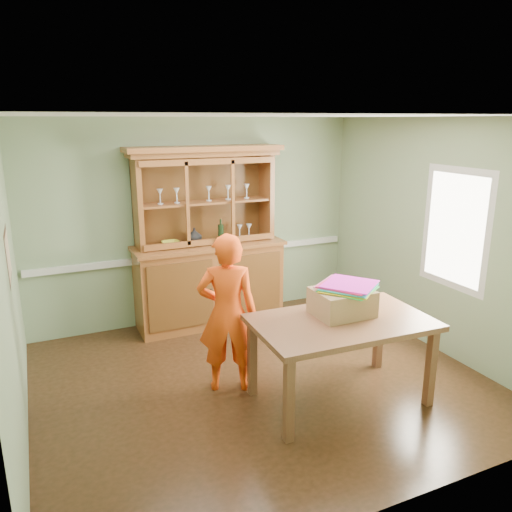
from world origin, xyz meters
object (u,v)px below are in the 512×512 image
cardboard_box (342,302)px  person (227,313)px  dining_table (341,329)px  china_hutch (208,264)px

cardboard_box → person: (-0.98, 0.54, -0.15)m
dining_table → person: (-0.91, 0.65, 0.08)m
dining_table → cardboard_box: cardboard_box is taller
cardboard_box → person: 1.13m
china_hutch → cardboard_box: size_ratio=4.32×
china_hutch → cardboard_box: china_hutch is taller
china_hutch → person: 1.76m
person → cardboard_box: bearing=172.3°
china_hutch → person: bearing=-103.0°
china_hutch → cardboard_box: (0.59, -2.26, 0.14)m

